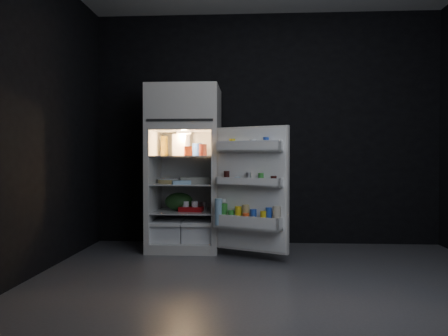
# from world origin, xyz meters

# --- Properties ---
(floor) EXTENTS (4.00, 3.40, 0.00)m
(floor) POSITION_xyz_m (0.00, 0.00, 0.00)
(floor) COLOR #505055
(floor) RESTS_ON ground
(wall_back) EXTENTS (4.00, 0.00, 2.70)m
(wall_back) POSITION_xyz_m (0.00, 1.70, 1.35)
(wall_back) COLOR black
(wall_back) RESTS_ON ground
(wall_front) EXTENTS (4.00, 0.00, 2.70)m
(wall_front) POSITION_xyz_m (0.00, -1.70, 1.35)
(wall_front) COLOR black
(wall_front) RESTS_ON ground
(wall_left) EXTENTS (0.00, 3.40, 2.70)m
(wall_left) POSITION_xyz_m (-2.00, 0.00, 1.35)
(wall_left) COLOR black
(wall_left) RESTS_ON ground
(refrigerator) EXTENTS (0.76, 0.71, 1.78)m
(refrigerator) POSITION_xyz_m (-0.90, 1.32, 0.96)
(refrigerator) COLOR silver
(refrigerator) RESTS_ON ground
(fridge_door) EXTENTS (0.73, 0.48, 1.22)m
(fridge_door) POSITION_xyz_m (-0.18, 0.78, 0.68)
(fridge_door) COLOR silver
(fridge_door) RESTS_ON ground
(milk_jug) EXTENTS (0.18, 0.18, 0.24)m
(milk_jug) POSITION_xyz_m (-0.95, 1.34, 1.15)
(milk_jug) COLOR white
(milk_jug) RESTS_ON refrigerator
(mayo_jar) EXTENTS (0.13, 0.13, 0.14)m
(mayo_jar) POSITION_xyz_m (-0.77, 1.38, 1.10)
(mayo_jar) COLOR #2046AF
(mayo_jar) RESTS_ON refrigerator
(jam_jar) EXTENTS (0.11, 0.11, 0.13)m
(jam_jar) POSITION_xyz_m (-0.70, 1.31, 1.09)
(jam_jar) COLOR black
(jam_jar) RESTS_ON refrigerator
(amber_bottle) EXTENTS (0.09, 0.09, 0.22)m
(amber_bottle) POSITION_xyz_m (-1.14, 1.39, 1.14)
(amber_bottle) COLOR #B1861C
(amber_bottle) RESTS_ON refrigerator
(small_carton) EXTENTS (0.09, 0.08, 0.10)m
(small_carton) POSITION_xyz_m (-0.84, 1.11, 1.08)
(small_carton) COLOR #F24F1C
(small_carton) RESTS_ON refrigerator
(egg_carton) EXTENTS (0.34, 0.20, 0.07)m
(egg_carton) POSITION_xyz_m (-0.77, 1.20, 0.76)
(egg_carton) COLOR gray
(egg_carton) RESTS_ON refrigerator
(pie) EXTENTS (0.40, 0.40, 0.04)m
(pie) POSITION_xyz_m (-1.05, 1.31, 0.75)
(pie) COLOR tan
(pie) RESTS_ON refrigerator
(flat_package) EXTENTS (0.21, 0.15, 0.04)m
(flat_package) POSITION_xyz_m (-0.90, 1.08, 0.75)
(flat_package) COLOR #88B4D2
(flat_package) RESTS_ON refrigerator
(wrapped_pkg) EXTENTS (0.17, 0.15, 0.05)m
(wrapped_pkg) POSITION_xyz_m (-0.74, 1.41, 0.75)
(wrapped_pkg) COLOR beige
(wrapped_pkg) RESTS_ON refrigerator
(produce_bag) EXTENTS (0.33, 0.28, 0.20)m
(produce_bag) POSITION_xyz_m (-0.96, 1.29, 0.52)
(produce_bag) COLOR #193815
(produce_bag) RESTS_ON refrigerator
(yogurt_tray) EXTENTS (0.27, 0.16, 0.05)m
(yogurt_tray) POSITION_xyz_m (-0.82, 1.20, 0.45)
(yogurt_tray) COLOR maroon
(yogurt_tray) RESTS_ON refrigerator
(small_can_red) EXTENTS (0.07, 0.07, 0.09)m
(small_can_red) POSITION_xyz_m (-0.79, 1.40, 0.47)
(small_can_red) COLOR maroon
(small_can_red) RESTS_ON refrigerator
(small_can_silver) EXTENTS (0.09, 0.09, 0.09)m
(small_can_silver) POSITION_xyz_m (-0.70, 1.38, 0.47)
(small_can_silver) COLOR silver
(small_can_silver) RESTS_ON refrigerator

